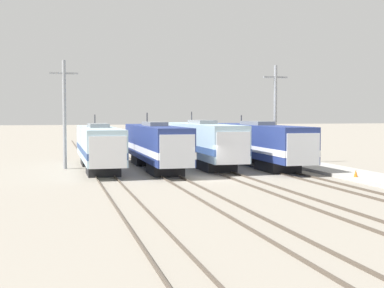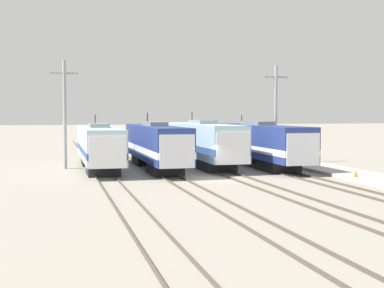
{
  "view_description": "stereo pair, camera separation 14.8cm",
  "coord_description": "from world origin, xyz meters",
  "px_view_note": "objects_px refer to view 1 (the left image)",
  "views": [
    {
      "loc": [
        -11.2,
        -39.11,
        4.98
      ],
      "look_at": [
        -0.3,
        3.07,
        2.49
      ],
      "focal_mm": 50.0,
      "sensor_mm": 36.0,
      "label": 1
    },
    {
      "loc": [
        -11.06,
        -39.15,
        4.98
      ],
      "look_at": [
        -0.3,
        3.07,
        2.49
      ],
      "focal_mm": 50.0,
      "sensor_mm": 36.0,
      "label": 2
    }
  ],
  "objects_px": {
    "locomotive_center_right": "(204,143)",
    "locomotive_far_right": "(258,143)",
    "catenary_tower_left": "(64,112)",
    "catenary_tower_right": "(275,112)",
    "traffic_cone": "(356,173)",
    "locomotive_center_left": "(156,145)",
    "locomotive_far_left": "(99,146)"
  },
  "relations": [
    {
      "from": "locomotive_center_right",
      "to": "catenary_tower_right",
      "type": "height_order",
      "value": "catenary_tower_right"
    },
    {
      "from": "locomotive_far_left",
      "to": "traffic_cone",
      "type": "relative_size",
      "value": 33.48
    },
    {
      "from": "locomotive_far_right",
      "to": "traffic_cone",
      "type": "relative_size",
      "value": 37.2
    },
    {
      "from": "locomotive_far_right",
      "to": "locomotive_far_left",
      "type": "bearing_deg",
      "value": 178.18
    },
    {
      "from": "locomotive_far_right",
      "to": "traffic_cone",
      "type": "bearing_deg",
      "value": -75.52
    },
    {
      "from": "catenary_tower_left",
      "to": "locomotive_center_left",
      "type": "bearing_deg",
      "value": -17.5
    },
    {
      "from": "locomotive_center_left",
      "to": "catenary_tower_right",
      "type": "bearing_deg",
      "value": 11.15
    },
    {
      "from": "locomotive_far_right",
      "to": "catenary_tower_left",
      "type": "height_order",
      "value": "catenary_tower_left"
    },
    {
      "from": "locomotive_far_right",
      "to": "catenary_tower_left",
      "type": "distance_m",
      "value": 18.07
    },
    {
      "from": "locomotive_far_left",
      "to": "traffic_cone",
      "type": "height_order",
      "value": "locomotive_far_left"
    },
    {
      "from": "locomotive_far_left",
      "to": "catenary_tower_left",
      "type": "distance_m",
      "value": 4.47
    },
    {
      "from": "locomotive_center_right",
      "to": "catenary_tower_left",
      "type": "bearing_deg",
      "value": 177.06
    },
    {
      "from": "locomotive_far_right",
      "to": "traffic_cone",
      "type": "height_order",
      "value": "locomotive_far_right"
    },
    {
      "from": "catenary_tower_left",
      "to": "catenary_tower_right",
      "type": "distance_m",
      "value": 20.32
    },
    {
      "from": "locomotive_far_right",
      "to": "catenary_tower_right",
      "type": "xyz_separation_m",
      "value": [
        2.62,
        2.17,
        2.9
      ]
    },
    {
      "from": "locomotive_center_right",
      "to": "catenary_tower_right",
      "type": "distance_m",
      "value": 8.11
    },
    {
      "from": "catenary_tower_left",
      "to": "catenary_tower_right",
      "type": "bearing_deg",
      "value": 0.0
    },
    {
      "from": "locomotive_far_right",
      "to": "locomotive_center_left",
      "type": "bearing_deg",
      "value": -178.3
    },
    {
      "from": "locomotive_far_left",
      "to": "traffic_cone",
      "type": "xyz_separation_m",
      "value": [
        17.88,
        -12.32,
        -1.58
      ]
    },
    {
      "from": "catenary_tower_left",
      "to": "catenary_tower_right",
      "type": "height_order",
      "value": "same"
    },
    {
      "from": "locomotive_center_right",
      "to": "catenary_tower_left",
      "type": "xyz_separation_m",
      "value": [
        -12.76,
        0.66,
        2.85
      ]
    },
    {
      "from": "locomotive_far_right",
      "to": "locomotive_center_right",
      "type": "bearing_deg",
      "value": 162.95
    },
    {
      "from": "locomotive_center_right",
      "to": "locomotive_far_right",
      "type": "height_order",
      "value": "locomotive_center_right"
    },
    {
      "from": "locomotive_center_right",
      "to": "locomotive_far_right",
      "type": "bearing_deg",
      "value": -17.05
    },
    {
      "from": "locomotive_center_left",
      "to": "traffic_cone",
      "type": "xyz_separation_m",
      "value": [
        12.94,
        -11.55,
        -1.65
      ]
    },
    {
      "from": "catenary_tower_right",
      "to": "traffic_cone",
      "type": "height_order",
      "value": "catenary_tower_right"
    },
    {
      "from": "catenary_tower_left",
      "to": "traffic_cone",
      "type": "height_order",
      "value": "catenary_tower_left"
    },
    {
      "from": "locomotive_far_left",
      "to": "catenary_tower_left",
      "type": "relative_size",
      "value": 1.82
    },
    {
      "from": "locomotive_center_left",
      "to": "catenary_tower_left",
      "type": "bearing_deg",
      "value": 162.5
    },
    {
      "from": "locomotive_center_right",
      "to": "catenary_tower_right",
      "type": "bearing_deg",
      "value": 4.96
    },
    {
      "from": "catenary_tower_left",
      "to": "catenary_tower_right",
      "type": "xyz_separation_m",
      "value": [
        20.32,
        0.0,
        0.0
      ]
    },
    {
      "from": "traffic_cone",
      "to": "locomotive_center_left",
      "type": "bearing_deg",
      "value": 138.24
    }
  ]
}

